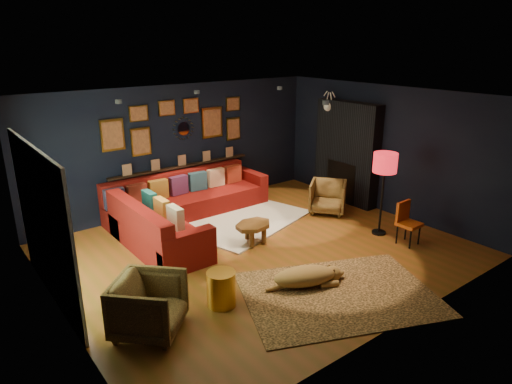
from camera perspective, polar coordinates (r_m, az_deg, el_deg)
floor at (r=7.92m, az=0.55°, el=-7.32°), size 6.50×6.50×0.00m
room_walls at (r=7.36m, az=0.59°, el=3.90°), size 6.50×6.50×6.50m
sectional at (r=8.89m, az=-9.81°, el=-2.34°), size 3.41×2.69×0.86m
ledge at (r=9.71m, az=-9.23°, el=3.21°), size 3.20×0.12×0.04m
gallery_wall at (r=9.54m, az=-9.69°, el=8.38°), size 3.15×0.04×1.02m
sunburst_mirror at (r=9.62m, az=-9.06°, el=7.84°), size 0.47×0.16×0.47m
fireplace at (r=10.21m, az=11.23°, el=4.44°), size 0.31×1.60×2.20m
deer_head at (r=10.38m, az=9.67°, el=10.56°), size 0.50×0.28×0.45m
sliding_door at (r=6.74m, az=-24.99°, el=-3.76°), size 0.06×2.80×2.20m
ceiling_spots at (r=7.81m, az=-3.09°, el=11.96°), size 3.30×2.50×0.06m
shag_rug at (r=9.15m, az=-1.82°, el=-3.49°), size 2.90×2.44×0.03m
leopard_rug at (r=6.77m, az=10.27°, el=-12.44°), size 3.20×2.80×0.02m
coffee_table at (r=8.03m, az=-0.32°, el=-4.41°), size 0.79×0.65×0.36m
pouf at (r=7.59m, az=-7.30°, el=-7.06°), size 0.48×0.48×0.32m
armchair_left at (r=5.87m, az=-13.28°, el=-13.35°), size 1.08×1.08×0.81m
armchair_right at (r=9.60m, az=8.97°, el=-0.42°), size 0.96×0.97×0.73m
gold_stool at (r=6.34m, az=-4.35°, el=-11.95°), size 0.40×0.40×0.50m
orange_chair at (r=8.45m, az=18.30°, el=-3.28°), size 0.37×0.37×0.77m
floor_lamp at (r=8.46m, az=15.81°, el=3.07°), size 0.43×0.43×1.55m
dog at (r=6.80m, az=6.13°, el=-10.02°), size 1.42×1.07×0.40m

